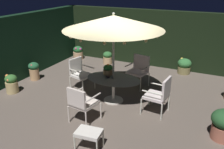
{
  "coord_description": "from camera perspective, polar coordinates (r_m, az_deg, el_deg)",
  "views": [
    {
      "loc": [
        2.72,
        -5.88,
        3.33
      ],
      "look_at": [
        0.04,
        -0.26,
        0.86
      ],
      "focal_mm": 38.87,
      "sensor_mm": 36.0,
      "label": 1
    }
  ],
  "objects": [
    {
      "name": "patio_chair_east",
      "position": [
        7.78,
        -7.62,
        0.64
      ],
      "size": [
        0.73,
        0.69,
        0.99
      ],
      "color": "silver",
      "rests_on": "ground_plane"
    },
    {
      "name": "potted_plant_back_center",
      "position": [
        5.94,
        24.91,
        -10.47
      ],
      "size": [
        0.59,
        0.59,
        0.7
      ],
      "color": "#A9604B",
      "rests_on": "ground_plane"
    },
    {
      "name": "ottoman_footrest",
      "position": [
        5.14,
        -5.49,
        -13.64
      ],
      "size": [
        0.57,
        0.44,
        0.43
      ],
      "color": "silver",
      "rests_on": "ground_plane"
    },
    {
      "name": "hedge_backdrop_rear",
      "position": [
        9.92,
        9.05,
        8.46
      ],
      "size": [
        7.65,
        0.3,
        2.22
      ],
      "primitive_type": "cube",
      "color": "black",
      "rests_on": "ground_plane"
    },
    {
      "name": "patio_dining_table",
      "position": [
        6.9,
        0.33,
        -2.02
      ],
      "size": [
        1.58,
        1.06,
        0.71
      ],
      "color": "beige",
      "rests_on": "ground_plane"
    },
    {
      "name": "patio_chair_north",
      "position": [
        6.36,
        11.2,
        -4.38
      ],
      "size": [
        0.64,
        0.65,
        1.02
      ],
      "color": "silver",
      "rests_on": "ground_plane"
    },
    {
      "name": "ground_plane",
      "position": [
        7.29,
        0.62,
        -5.61
      ],
      "size": [
        7.65,
        7.09,
        0.02
      ],
      "primitive_type": "cube",
      "color": "#62554B"
    },
    {
      "name": "patio_chair_southeast",
      "position": [
        5.91,
        -7.15,
        -6.4
      ],
      "size": [
        0.67,
        0.69,
        0.96
      ],
      "color": "silver",
      "rests_on": "ground_plane"
    },
    {
      "name": "potted_plant_back_right",
      "position": [
        10.12,
        -1.06,
        4.04
      ],
      "size": [
        0.37,
        0.37,
        0.52
      ],
      "color": "tan",
      "rests_on": "ground_plane"
    },
    {
      "name": "patio_chair_northeast",
      "position": [
        7.96,
        6.32,
        1.4
      ],
      "size": [
        0.73,
        0.68,
        1.01
      ],
      "color": "silver",
      "rests_on": "ground_plane"
    },
    {
      "name": "potted_plant_right_near",
      "position": [
        10.85,
        -7.99,
        5.15
      ],
      "size": [
        0.43,
        0.43,
        0.57
      ],
      "color": "tan",
      "rests_on": "ground_plane"
    },
    {
      "name": "patio_umbrella",
      "position": [
        6.41,
        0.36,
        12.13
      ],
      "size": [
        2.68,
        2.68,
        2.53
      ],
      "color": "silver",
      "rests_on": "ground_plane"
    },
    {
      "name": "potted_plant_back_left",
      "position": [
        9.44,
        16.64,
        1.99
      ],
      "size": [
        0.5,
        0.5,
        0.57
      ],
      "color": "olive",
      "rests_on": "ground_plane"
    },
    {
      "name": "hedge_backdrop_left",
      "position": [
        8.97,
        -21.27,
        5.85
      ],
      "size": [
        0.3,
        7.09,
        2.22
      ],
      "primitive_type": "cube",
      "color": "black",
      "rests_on": "ground_plane"
    },
    {
      "name": "potted_plant_front_corner",
      "position": [
        8.14,
        -22.56,
        -1.93
      ],
      "size": [
        0.38,
        0.38,
        0.59
      ],
      "color": "tan",
      "rests_on": "ground_plane"
    },
    {
      "name": "centerpiece_planter",
      "position": [
        6.87,
        -0.92,
        1.13
      ],
      "size": [
        0.28,
        0.28,
        0.39
      ],
      "color": "#886651",
      "rests_on": "patio_dining_table"
    },
    {
      "name": "potted_plant_left_far",
      "position": [
        8.9,
        -17.86,
        0.97
      ],
      "size": [
        0.37,
        0.37,
        0.63
      ],
      "color": "tan",
      "rests_on": "ground_plane"
    }
  ]
}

